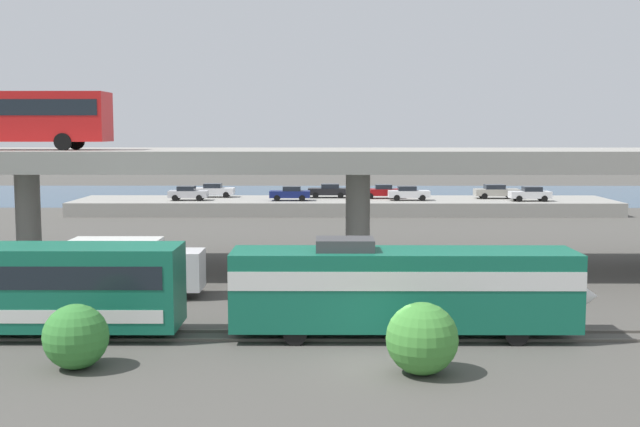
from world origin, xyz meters
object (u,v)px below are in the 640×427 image
Objects in this scene: transit_bus_on_overpass at (5,115)px; parked_car_7 at (408,193)px; parked_car_2 at (328,191)px; parked_car_3 at (530,194)px; parked_car_5 at (214,190)px; parked_car_1 at (188,193)px; parked_car_6 at (496,191)px; train_locomotive at (420,286)px; parked_car_0 at (290,193)px; service_truck_west at (133,266)px; parked_car_4 at (382,191)px.

parked_car_7 is at bearing -128.00° from transit_bus_on_overpass.
parked_car_3 is (20.78, -4.17, -0.00)m from parked_car_2.
parked_car_3 and parked_car_5 have the same top height.
parked_car_3 is at bearing 168.65° from parked_car_2.
transit_bus_on_overpass is 36.21m from parked_car_1.
transit_bus_on_overpass is at bearing -134.66° from parked_car_6.
parked_car_2 is (14.65, 3.45, 0.00)m from parked_car_1.
train_locomotive is 53.90m from parked_car_6.
parked_car_6 is 1.10× the size of parked_car_7.
parked_car_0 and parked_car_2 have the same top height.
parked_car_1 is (-4.25, 41.43, 0.55)m from service_truck_west.
train_locomotive is 51.67m from parked_car_3.
parked_car_6 is (30.42, -1.54, 0.00)m from parked_car_5.
service_truck_west is at bearing 69.85° from parked_car_4.
parked_car_4 is 18.24m from parked_car_5.
parked_car_6 is (12.24, -0.01, 0.00)m from parked_car_4.
parked_car_5 is (6.79, 39.19, -7.37)m from transit_bus_on_overpass.
train_locomotive is 49.77m from parked_car_0.
parked_car_5 is at bearing 177.11° from parked_car_6.
train_locomotive reaches higher than parked_car_1.
parked_car_0 is at bearing -1.13° from parked_car_3.
parked_car_3 is at bearing 167.86° from parked_car_4.
parked_car_0 is 22.12m from parked_car_6.
parked_car_1 is 0.96× the size of parked_car_3.
service_truck_west reaches higher than parked_car_0.
transit_bus_on_overpass is 1.76× the size of service_truck_west.
train_locomotive is at bearing -95.51° from parked_car_7.
parked_car_2 is (3.99, 3.68, 0.00)m from parked_car_0.
service_truck_west reaches higher than parked_car_5.
parked_car_4 is at bearing 69.85° from service_truck_west.
transit_bus_on_overpass is at bearing 56.46° from parked_car_4.
parked_car_6 is (32.61, 2.51, 0.00)m from parked_car_1.
parked_car_2 is at bearing -137.30° from parked_car_0.
service_truck_west is at bearing -122.84° from parked_car_6.
parked_car_1 is at bearing -1.16° from parked_car_3.
parked_car_2 is 12.47m from parked_car_5.
train_locomotive is at bearing 93.83° from parked_car_2.
transit_bus_on_overpass reaches higher than parked_car_5.
transit_bus_on_overpass is 2.81× the size of parked_car_7.
parked_car_5 is (-8.47, 4.27, 0.00)m from parked_car_0.
parked_car_0 and parked_car_3 have the same top height.
parked_car_0 and parked_car_4 have the same top height.
parked_car_4 is (24.97, 37.67, -7.37)m from transit_bus_on_overpass.
parked_car_0 is at bearing 98.70° from train_locomotive.
parked_car_0 is at bearing -26.77° from parked_car_5.
parked_car_7 is (2.60, -2.38, 0.00)m from parked_car_4.
train_locomotive reaches higher than parked_car_4.
parked_car_3 is at bearing -3.94° from parked_car_7.
parked_car_2 and parked_car_4 have the same top height.
service_truck_west reaches higher than parked_car_1.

